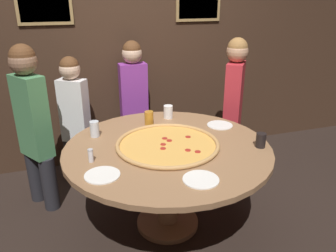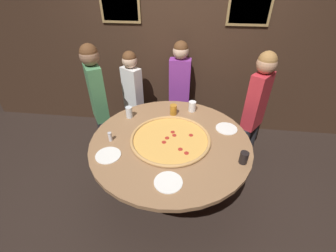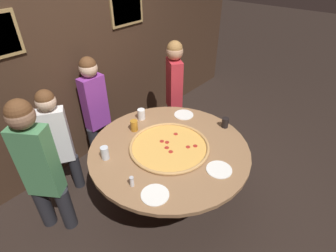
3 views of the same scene
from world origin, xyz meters
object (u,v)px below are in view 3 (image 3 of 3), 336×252
at_px(giant_pizza, 169,146).
at_px(drink_cup_near_right, 134,126).
at_px(diner_side_left, 57,138).
at_px(white_plate_far_back, 155,195).
at_px(diner_far_left, 174,87).
at_px(white_plate_left_side, 219,170).
at_px(dining_table, 169,157).
at_px(condiment_shaker, 132,181).
at_px(white_plate_right_side, 184,115).
at_px(diner_far_right, 39,164).
at_px(diner_centre_back, 95,105).
at_px(drink_cup_front_edge, 105,153).
at_px(drink_cup_far_left, 225,123).
at_px(drink_cup_by_shaker, 141,114).

bearing_deg(giant_pizza, drink_cup_near_right, 91.76).
bearing_deg(drink_cup_near_right, diner_side_left, 139.85).
bearing_deg(giant_pizza, white_plate_far_back, -150.60).
bearing_deg(giant_pizza, diner_far_left, 36.34).
height_order(white_plate_left_side, diner_far_left, diner_far_left).
distance_m(dining_table, diner_side_left, 1.20).
distance_m(white_plate_far_back, condiment_shaker, 0.22).
bearing_deg(white_plate_right_side, drink_cup_near_right, 159.16).
bearing_deg(diner_far_left, white_plate_left_side, 0.58).
xyz_separation_m(white_plate_left_side, diner_far_right, (-1.04, 1.20, 0.09)).
height_order(condiment_shaker, diner_centre_back, diner_centre_back).
bearing_deg(condiment_shaker, giant_pizza, 8.54).
distance_m(drink_cup_front_edge, white_plate_left_side, 1.06).
distance_m(diner_centre_back, diner_far_left, 1.07).
distance_m(drink_cup_far_left, drink_cup_front_edge, 1.32).
height_order(drink_cup_far_left, white_plate_far_back, drink_cup_far_left).
height_order(white_plate_right_side, diner_far_right, diner_far_right).
height_order(drink_cup_near_right, drink_cup_front_edge, drink_cup_front_edge).
relative_size(giant_pizza, drink_cup_front_edge, 6.14).
xyz_separation_m(drink_cup_near_right, drink_cup_by_shaker, (0.21, 0.10, 0.00)).
distance_m(giant_pizza, drink_cup_front_edge, 0.62).
relative_size(white_plate_right_side, diner_centre_back, 0.16).
height_order(condiment_shaker, diner_side_left, diner_side_left).
xyz_separation_m(giant_pizza, diner_far_left, (0.96, 0.71, 0.06)).
distance_m(dining_table, diner_far_left, 1.21).
relative_size(dining_table, condiment_shaker, 16.46).
height_order(diner_far_right, diner_far_left, diner_far_right).
xyz_separation_m(drink_cup_far_left, drink_cup_by_shaker, (-0.47, 0.82, 0.01)).
xyz_separation_m(giant_pizza, white_plate_far_back, (-0.54, -0.30, -0.01)).
bearing_deg(diner_centre_back, white_plate_far_back, 70.19).
distance_m(white_plate_left_side, condiment_shaker, 0.78).
distance_m(white_plate_far_back, diner_far_left, 1.81).
distance_m(drink_cup_by_shaker, diner_centre_back, 0.64).
distance_m(dining_table, white_plate_left_side, 0.56).
height_order(dining_table, diner_centre_back, diner_centre_back).
bearing_deg(diner_far_left, diner_side_left, -63.85).
bearing_deg(white_plate_right_side, white_plate_left_side, -123.59).
bearing_deg(diner_far_right, white_plate_right_side, -137.36).
bearing_deg(white_plate_far_back, diner_side_left, 94.35).
bearing_deg(drink_cup_front_edge, drink_cup_by_shaker, 17.61).
xyz_separation_m(drink_cup_by_shaker, diner_far_right, (-1.19, 0.07, 0.03)).
relative_size(diner_side_left, diner_far_left, 0.90).
xyz_separation_m(diner_side_left, diner_far_left, (1.60, -0.29, 0.08)).
distance_m(drink_cup_front_edge, white_plate_far_back, 0.66).
bearing_deg(giant_pizza, drink_cup_far_left, -20.02).
xyz_separation_m(drink_cup_far_left, white_plate_left_side, (-0.63, -0.31, -0.05)).
height_order(drink_cup_near_right, diner_far_right, diner_far_right).
bearing_deg(diner_far_left, condiment_shaker, -26.21).
distance_m(diner_side_left, diner_far_right, 0.51).
xyz_separation_m(drink_cup_far_left, diner_far_right, (-1.67, 0.89, 0.04)).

